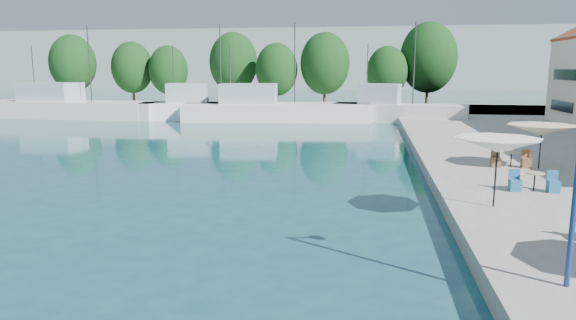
% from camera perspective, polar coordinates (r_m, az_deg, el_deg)
% --- Properties ---
extents(quay_far, '(90.00, 16.00, 0.60)m').
position_cam_1_polar(quay_far, '(64.98, -0.90, 5.69)').
color(quay_far, gray).
rests_on(quay_far, ground).
extents(hill_west, '(180.00, 40.00, 16.00)m').
position_cam_1_polar(hill_west, '(160.31, -2.93, 11.06)').
color(hill_west, gray).
rests_on(hill_west, ground).
extents(hill_east, '(140.00, 40.00, 12.00)m').
position_cam_1_polar(hill_east, '(180.59, 21.15, 9.67)').
color(hill_east, gray).
rests_on(hill_east, ground).
extents(trawler_01, '(19.66, 5.72, 10.20)m').
position_cam_1_polar(trawler_01, '(61.14, -22.88, 5.35)').
color(trawler_01, silver).
rests_on(trawler_01, ground).
extents(trawler_02, '(14.39, 6.64, 10.20)m').
position_cam_1_polar(trawler_02, '(55.09, -9.23, 5.57)').
color(trawler_02, white).
rests_on(trawler_02, ground).
extents(trawler_03, '(19.24, 7.08, 10.20)m').
position_cam_1_polar(trawler_03, '(52.95, -1.83, 5.52)').
color(trawler_03, silver).
rests_on(trawler_03, ground).
extents(trawler_04, '(13.70, 6.04, 10.20)m').
position_cam_1_polar(trawler_04, '(53.09, 11.84, 5.32)').
color(trawler_04, silver).
rests_on(trawler_04, ground).
extents(tree_01, '(6.39, 6.39, 9.46)m').
position_cam_1_polar(tree_01, '(79.96, -22.81, 9.88)').
color(tree_01, '#3F2B19').
rests_on(tree_01, quay_far).
extents(tree_02, '(5.69, 5.69, 8.42)m').
position_cam_1_polar(tree_02, '(75.57, -16.92, 9.80)').
color(tree_02, '#3F2B19').
rests_on(tree_02, quay_far).
extents(tree_03, '(5.29, 5.29, 7.83)m').
position_cam_1_polar(tree_03, '(73.01, -13.16, 9.71)').
color(tree_03, '#3F2B19').
rests_on(tree_03, quay_far).
extents(tree_04, '(6.46, 6.46, 9.57)m').
position_cam_1_polar(tree_04, '(70.73, -6.08, 10.72)').
color(tree_04, '#3F2B19').
rests_on(tree_04, quay_far).
extents(tree_05, '(5.37, 5.37, 7.95)m').
position_cam_1_polar(tree_05, '(66.31, -1.27, 10.01)').
color(tree_05, '#3F2B19').
rests_on(tree_05, quay_far).
extents(tree_06, '(6.27, 6.27, 9.29)m').
position_cam_1_polar(tree_06, '(66.39, 4.11, 10.65)').
color(tree_06, '#3F2B19').
rests_on(tree_06, quay_far).
extents(tree_07, '(5.08, 5.08, 7.52)m').
position_cam_1_polar(tree_07, '(65.90, 10.95, 9.61)').
color(tree_07, '#3F2B19').
rests_on(tree_07, quay_far).
extents(tree_08, '(7.13, 7.13, 10.56)m').
position_cam_1_polar(tree_08, '(68.38, 15.35, 10.93)').
color(tree_08, '#3F2B19').
rests_on(tree_08, quay_far).
extents(umbrella_white, '(2.91, 2.91, 2.40)m').
position_cam_1_polar(umbrella_white, '(18.80, 22.27, 1.54)').
color(umbrella_white, black).
rests_on(umbrella_white, quay_right).
extents(umbrella_cream, '(3.20, 3.20, 2.10)m').
position_cam_1_polar(umbrella_cream, '(27.07, 26.36, 3.01)').
color(umbrella_cream, black).
rests_on(umbrella_cream, quay_right).
extents(cafe_table_02, '(1.82, 0.70, 0.76)m').
position_cam_1_polar(cafe_table_02, '(22.05, 25.67, -2.46)').
color(cafe_table_02, black).
rests_on(cafe_table_02, quay_right).
extents(cafe_table_03, '(1.82, 0.70, 0.76)m').
position_cam_1_polar(cafe_table_03, '(27.02, 23.52, -0.15)').
color(cafe_table_03, black).
rests_on(cafe_table_03, quay_right).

